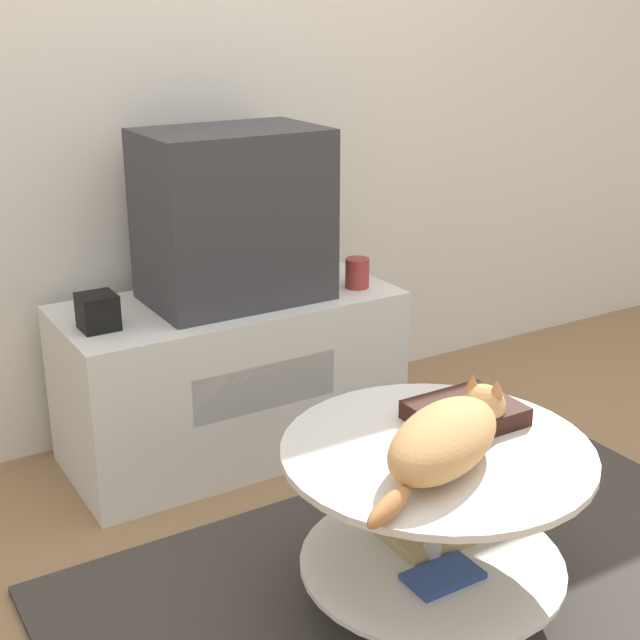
% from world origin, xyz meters
% --- Properties ---
extents(ground_plane, '(12.00, 12.00, 0.00)m').
position_xyz_m(ground_plane, '(0.00, 0.00, 0.00)').
color(ground_plane, '#93704C').
extents(wall_back, '(8.00, 0.05, 2.60)m').
position_xyz_m(wall_back, '(0.00, 1.44, 1.30)').
color(wall_back, silver).
rests_on(wall_back, ground_plane).
extents(rug, '(1.92, 1.37, 0.02)m').
position_xyz_m(rug, '(0.00, 0.00, 0.01)').
color(rug, '#3D3833').
rests_on(rug, ground_plane).
extents(tv_stand, '(1.10, 0.50, 0.54)m').
position_xyz_m(tv_stand, '(-0.11, 1.10, 0.27)').
color(tv_stand, silver).
rests_on(tv_stand, ground_plane).
extents(tv, '(0.56, 0.37, 0.54)m').
position_xyz_m(tv, '(-0.08, 1.10, 0.81)').
color(tv, '#333338').
rests_on(tv, tv_stand).
extents(speaker, '(0.11, 0.11, 0.11)m').
position_xyz_m(speaker, '(-0.55, 1.05, 0.59)').
color(speaker, black).
rests_on(speaker, tv_stand).
extents(mug, '(0.08, 0.08, 0.10)m').
position_xyz_m(mug, '(0.32, 0.99, 0.59)').
color(mug, '#99332D').
rests_on(mug, tv_stand).
extents(coffee_table, '(0.74, 0.74, 0.45)m').
position_xyz_m(coffee_table, '(-0.08, 0.05, 0.31)').
color(coffee_table, '#B2B2B7').
rests_on(coffee_table, rug).
extents(dvd_box, '(0.25, 0.21, 0.05)m').
position_xyz_m(dvd_box, '(0.06, 0.12, 0.49)').
color(dvd_box, black).
rests_on(dvd_box, coffee_table).
extents(cat, '(0.57, 0.35, 0.14)m').
position_xyz_m(cat, '(-0.11, -0.02, 0.53)').
color(cat, tan).
rests_on(cat, coffee_table).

